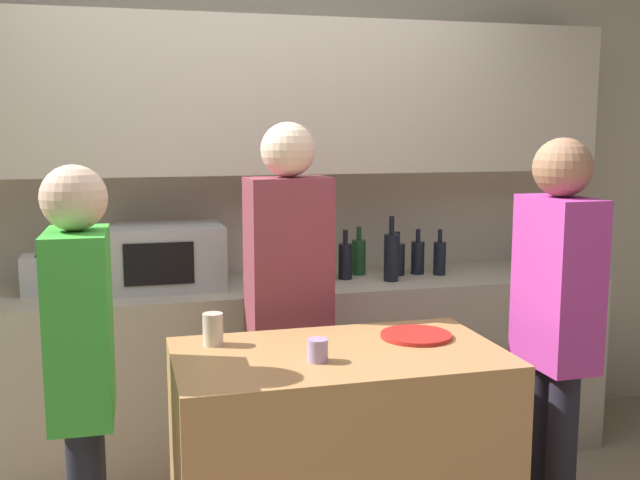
% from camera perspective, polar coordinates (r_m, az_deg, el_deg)
% --- Properties ---
extents(back_wall, '(6.40, 0.40, 2.70)m').
position_cam_1_polar(back_wall, '(3.87, -5.95, 6.45)').
color(back_wall, beige).
rests_on(back_wall, ground_plane).
extents(back_counter, '(3.60, 0.62, 0.92)m').
position_cam_1_polar(back_counter, '(3.80, -5.05, -10.17)').
color(back_counter, '#B7AD99').
rests_on(back_counter, ground_plane).
extents(kitchen_island, '(1.13, 0.65, 0.92)m').
position_cam_1_polar(kitchen_island, '(2.77, 1.39, -17.57)').
color(kitchen_island, '#B27F4C').
rests_on(kitchen_island, ground_plane).
extents(microwave, '(0.52, 0.39, 0.30)m').
position_cam_1_polar(microwave, '(3.63, -11.53, -1.24)').
color(microwave, '#B7BABC').
rests_on(microwave, back_counter).
extents(toaster, '(0.26, 0.16, 0.18)m').
position_cam_1_polar(toaster, '(3.66, -19.79, -2.46)').
color(toaster, silver).
rests_on(toaster, back_counter).
extents(potted_plant, '(0.14, 0.14, 0.40)m').
position_cam_1_polar(potted_plant, '(4.23, 16.43, 0.60)').
color(potted_plant, '#333D4C').
rests_on(potted_plant, back_counter).
extents(bottle_0, '(0.07, 0.07, 0.24)m').
position_cam_1_polar(bottle_0, '(3.77, -1.48, -1.65)').
color(bottle_0, maroon).
rests_on(bottle_0, back_counter).
extents(bottle_1, '(0.07, 0.07, 0.29)m').
position_cam_1_polar(bottle_1, '(3.71, 0.57, -1.46)').
color(bottle_1, '#472814').
rests_on(bottle_1, back_counter).
extents(bottle_2, '(0.07, 0.07, 0.25)m').
position_cam_1_polar(bottle_2, '(3.77, 1.94, -1.55)').
color(bottle_2, black).
rests_on(bottle_2, back_counter).
extents(bottle_3, '(0.07, 0.07, 0.25)m').
position_cam_1_polar(bottle_3, '(3.89, 2.98, -1.24)').
color(bottle_3, '#194723').
rests_on(bottle_3, back_counter).
extents(bottle_4, '(0.07, 0.07, 0.33)m').
position_cam_1_polar(bottle_4, '(3.73, 5.45, -1.24)').
color(bottle_4, black).
rests_on(bottle_4, back_counter).
extents(bottle_5, '(0.08, 0.08, 0.23)m').
position_cam_1_polar(bottle_5, '(3.90, 5.88, -1.40)').
color(bottle_5, black).
rests_on(bottle_5, back_counter).
extents(bottle_6, '(0.07, 0.07, 0.24)m').
position_cam_1_polar(bottle_6, '(3.94, 7.45, -1.27)').
color(bottle_6, black).
rests_on(bottle_6, back_counter).
extents(bottle_7, '(0.06, 0.06, 0.24)m').
position_cam_1_polar(bottle_7, '(3.93, 9.10, -1.32)').
color(bottle_7, black).
rests_on(bottle_7, back_counter).
extents(plate_on_island, '(0.26, 0.26, 0.01)m').
position_cam_1_polar(plate_on_island, '(2.78, 7.32, -7.23)').
color(plate_on_island, red).
rests_on(plate_on_island, kitchen_island).
extents(cup_0, '(0.07, 0.07, 0.11)m').
position_cam_1_polar(cup_0, '(2.68, -8.16, -6.74)').
color(cup_0, beige).
rests_on(cup_0, kitchen_island).
extents(cup_1, '(0.07, 0.07, 0.08)m').
position_cam_1_polar(cup_1, '(2.48, -0.20, -8.40)').
color(cup_1, '#AE95CC').
rests_on(cup_1, kitchen_island).
extents(person_left, '(0.22, 0.34, 1.64)m').
position_cam_1_polar(person_left, '(2.93, 17.51, -5.68)').
color(person_left, black).
rests_on(person_left, ground_plane).
extents(person_center, '(0.35, 0.22, 1.70)m').
position_cam_1_polar(person_center, '(3.11, -2.39, -3.71)').
color(person_center, black).
rests_on(person_center, ground_plane).
extents(person_right, '(0.21, 0.34, 1.56)m').
position_cam_1_polar(person_right, '(2.52, -17.68, -9.21)').
color(person_right, black).
rests_on(person_right, ground_plane).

